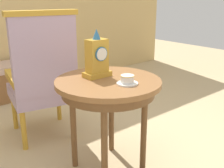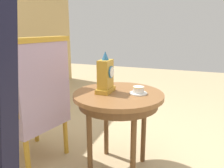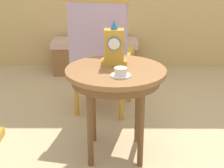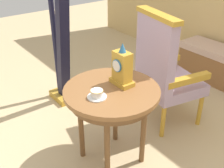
{
  "view_description": "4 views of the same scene",
  "coord_description": "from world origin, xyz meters",
  "px_view_note": "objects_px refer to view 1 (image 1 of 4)",
  "views": [
    {
      "loc": [
        -1.17,
        -1.45,
        1.27
      ],
      "look_at": [
        0.01,
        -0.05,
        0.67
      ],
      "focal_mm": 45.48,
      "sensor_mm": 36.0,
      "label": 1
    },
    {
      "loc": [
        -1.62,
        -0.55,
        1.21
      ],
      "look_at": [
        0.11,
        0.08,
        0.74
      ],
      "focal_mm": 35.42,
      "sensor_mm": 36.0,
      "label": 2
    },
    {
      "loc": [
        0.0,
        -2.33,
        1.47
      ],
      "look_at": [
        -0.01,
        0.03,
        0.56
      ],
      "focal_mm": 54.18,
      "sensor_mm": 36.0,
      "label": 3
    },
    {
      "loc": [
        1.44,
        -1.11,
        1.75
      ],
      "look_at": [
        -0.04,
        0.04,
        0.7
      ],
      "focal_mm": 44.6,
      "sensor_mm": 36.0,
      "label": 4
    }
  ],
  "objects_px": {
    "mantel_clock": "(97,58)",
    "side_table": "(108,91)",
    "teacup_left": "(127,80)",
    "armchair": "(43,75)"
  },
  "relations": [
    {
      "from": "mantel_clock",
      "to": "side_table",
      "type": "bearing_deg",
      "value": -85.9
    },
    {
      "from": "teacup_left",
      "to": "mantel_clock",
      "type": "bearing_deg",
      "value": 98.83
    },
    {
      "from": "armchair",
      "to": "side_table",
      "type": "bearing_deg",
      "value": -79.63
    },
    {
      "from": "side_table",
      "to": "armchair",
      "type": "distance_m",
      "value": 0.73
    },
    {
      "from": "side_table",
      "to": "mantel_clock",
      "type": "bearing_deg",
      "value": 94.1
    },
    {
      "from": "side_table",
      "to": "mantel_clock",
      "type": "xyz_separation_m",
      "value": [
        -0.01,
        0.11,
        0.21
      ]
    },
    {
      "from": "side_table",
      "to": "teacup_left",
      "type": "height_order",
      "value": "teacup_left"
    },
    {
      "from": "mantel_clock",
      "to": "armchair",
      "type": "xyz_separation_m",
      "value": [
        -0.12,
        0.62,
        -0.24
      ]
    },
    {
      "from": "teacup_left",
      "to": "armchair",
      "type": "xyz_separation_m",
      "value": [
        -0.17,
        0.88,
        -0.13
      ]
    },
    {
      "from": "side_table",
      "to": "armchair",
      "type": "bearing_deg",
      "value": 100.37
    }
  ]
}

